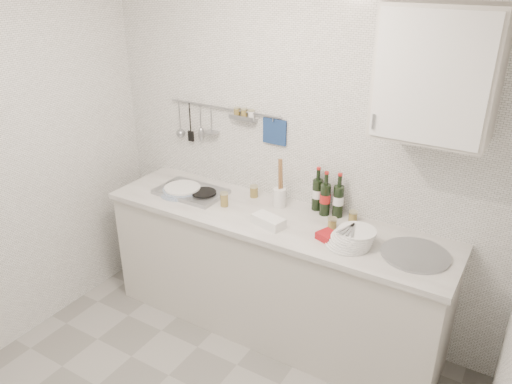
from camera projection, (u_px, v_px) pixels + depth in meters
back_wall at (295, 157)px, 3.45m from camera, size 3.00×0.02×2.50m
wall_right at (505, 368)px, 1.66m from camera, size 0.02×2.80×2.50m
counter at (273, 277)px, 3.56m from camera, size 2.44×0.64×0.96m
wall_rail at (221, 121)px, 3.63m from camera, size 0.98×0.09×0.34m
wall_cabinet at (438, 73)px, 2.59m from camera, size 0.60×0.38×0.70m
plate_stack_hob at (181, 190)px, 3.67m from camera, size 0.29×0.29×0.05m
plate_stack_sink at (352, 238)px, 3.00m from camera, size 0.29×0.28×0.11m
wine_bottles at (327, 193)px, 3.33m from camera, size 0.24×0.12×0.31m
butter_dish at (268, 221)px, 3.23m from camera, size 0.24×0.16×0.06m
strawberry_punnet at (327, 236)px, 3.07m from camera, size 0.14×0.14×0.05m
utensil_crock at (280, 195)px, 3.46m from camera, size 0.09×0.09×0.37m
jar_a at (254, 191)px, 3.62m from camera, size 0.06×0.06×0.09m
jar_b at (353, 216)px, 3.28m from camera, size 0.06×0.06×0.07m
jar_c at (332, 223)px, 3.20m from camera, size 0.06×0.06×0.07m
jar_d at (224, 199)px, 3.48m from camera, size 0.06×0.06×0.10m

